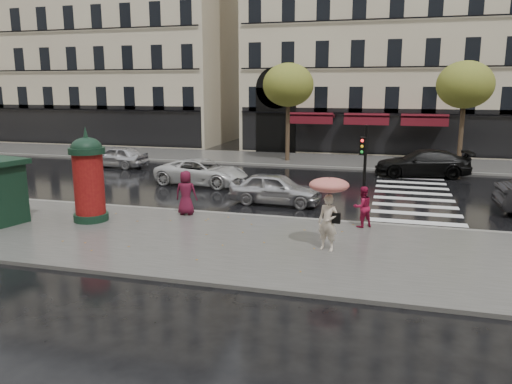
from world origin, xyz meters
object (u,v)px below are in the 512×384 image
(traffic_light, at_px, (364,165))
(woman_umbrella, at_px, (329,201))
(morris_column, at_px, (88,176))
(car_white, at_px, (202,172))
(woman_red, at_px, (362,207))
(man_burgundy, at_px, (186,193))
(car_silver, at_px, (276,189))
(car_far_silver, at_px, (117,157))
(car_black, at_px, (422,163))

(traffic_light, bearing_deg, woman_umbrella, -104.32)
(morris_column, bearing_deg, car_white, 81.45)
(woman_red, height_order, morris_column, morris_column)
(man_burgundy, distance_m, car_silver, 4.30)
(woman_red, bearing_deg, car_far_silver, -69.02)
(morris_column, height_order, car_black, morris_column)
(traffic_light, distance_m, car_far_silver, 19.03)
(woman_umbrella, relative_size, woman_red, 1.58)
(car_silver, bearing_deg, traffic_light, -122.75)
(woman_red, height_order, traffic_light, traffic_light)
(car_far_silver, bearing_deg, car_black, 99.90)
(car_silver, bearing_deg, morris_column, 133.07)
(morris_column, distance_m, traffic_light, 10.14)
(car_silver, height_order, car_far_silver, car_silver)
(man_burgundy, xyz_separation_m, traffic_light, (6.78, 0.34, 1.32))
(woman_red, xyz_separation_m, traffic_light, (-0.03, 0.34, 1.45))
(car_white, bearing_deg, traffic_light, -118.85)
(woman_umbrella, bearing_deg, car_silver, 116.73)
(car_black, bearing_deg, car_white, -70.35)
(man_burgundy, bearing_deg, car_black, -133.48)
(car_silver, relative_size, car_white, 0.83)
(woman_umbrella, distance_m, woman_red, 3.15)
(woman_umbrella, distance_m, car_far_silver, 20.28)
(car_white, bearing_deg, man_burgundy, -157.36)
(traffic_light, relative_size, car_silver, 0.89)
(morris_column, bearing_deg, car_black, 47.98)
(woman_red, height_order, car_silver, woman_red)
(woman_red, height_order, man_burgundy, man_burgundy)
(traffic_light, xyz_separation_m, car_white, (-8.66, 6.13, -1.63))
(woman_umbrella, distance_m, car_white, 12.26)
(car_far_silver, bearing_deg, woman_red, 61.63)
(woman_red, relative_size, car_far_silver, 0.37)
(woman_umbrella, relative_size, morris_column, 0.66)
(car_far_silver, bearing_deg, traffic_light, 62.43)
(morris_column, distance_m, car_black, 18.80)
(traffic_light, bearing_deg, car_black, 77.29)
(morris_column, bearing_deg, traffic_light, 12.12)
(morris_column, distance_m, car_white, 8.43)
(woman_umbrella, xyz_separation_m, car_silver, (-3.08, 6.11, -0.97))
(woman_red, height_order, car_black, woman_red)
(woman_red, distance_m, car_far_silver, 19.17)
(woman_umbrella, xyz_separation_m, car_far_silver, (-15.20, 13.39, -0.97))
(car_black, bearing_deg, car_far_silver, -91.87)
(woman_umbrella, height_order, car_silver, woman_umbrella)
(woman_umbrella, xyz_separation_m, man_burgundy, (-5.95, 2.92, -0.67))
(car_white, height_order, car_black, car_black)
(car_black, bearing_deg, woman_umbrella, -20.09)
(woman_red, xyz_separation_m, car_white, (-8.69, 6.47, -0.18))
(man_burgundy, distance_m, car_far_silver, 13.97)
(man_burgundy, bearing_deg, car_silver, -137.68)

